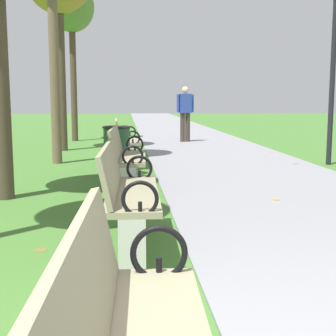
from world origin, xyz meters
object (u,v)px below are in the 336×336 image
at_px(tree_5, 72,10).
at_px(pedestrian_walking, 185,111).
at_px(park_bench_3, 126,157).
at_px(park_bench_4, 125,140).
at_px(park_bench_2, 127,193).
at_px(lamp_post, 334,45).
at_px(trash_bin, 117,151).

bearing_deg(tree_5, pedestrian_walking, -13.16).
xyz_separation_m(tree_5, pedestrian_walking, (3.31, -0.77, -2.96)).
distance_m(park_bench_3, park_bench_4, 2.75).
distance_m(park_bench_2, tree_5, 11.54).
distance_m(park_bench_2, pedestrian_walking, 10.31).
xyz_separation_m(park_bench_3, lamp_post, (4.00, 2.43, 1.82)).
bearing_deg(pedestrian_walking, trash_bin, -107.40).
height_order(park_bench_2, trash_bin, park_bench_2).
height_order(trash_bin, lamp_post, lamp_post).
bearing_deg(park_bench_4, trash_bin, -96.30).
distance_m(park_bench_4, pedestrian_walking, 5.14).
height_order(park_bench_4, lamp_post, lamp_post).
bearing_deg(trash_bin, park_bench_2, -87.90).
xyz_separation_m(park_bench_4, pedestrian_walking, (1.78, 4.80, 0.44)).
height_order(park_bench_2, tree_5, tree_5).
height_order(park_bench_2, park_bench_4, same).
height_order(pedestrian_walking, lamp_post, lamp_post).
relative_size(pedestrian_walking, trash_bin, 1.93).
relative_size(park_bench_4, pedestrian_walking, 0.99).
xyz_separation_m(pedestrian_walking, trash_bin, (-1.92, -6.14, -0.50)).
bearing_deg(park_bench_4, tree_5, 105.41).
relative_size(park_bench_4, tree_5, 0.34).
bearing_deg(lamp_post, trash_bin, -166.27).
distance_m(park_bench_2, lamp_post, 6.67).
relative_size(park_bench_2, tree_5, 0.34).
bearing_deg(park_bench_4, pedestrian_walking, 69.71).
height_order(park_bench_3, park_bench_4, same).
bearing_deg(pedestrian_walking, park_bench_2, -99.93).
relative_size(park_bench_2, park_bench_4, 1.00).
bearing_deg(pedestrian_walking, lamp_post, -66.59).
bearing_deg(lamp_post, tree_5, 133.16).
distance_m(park_bench_3, tree_5, 9.12).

